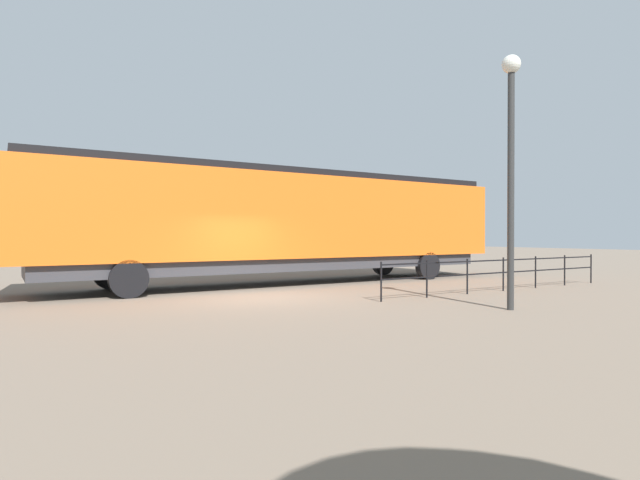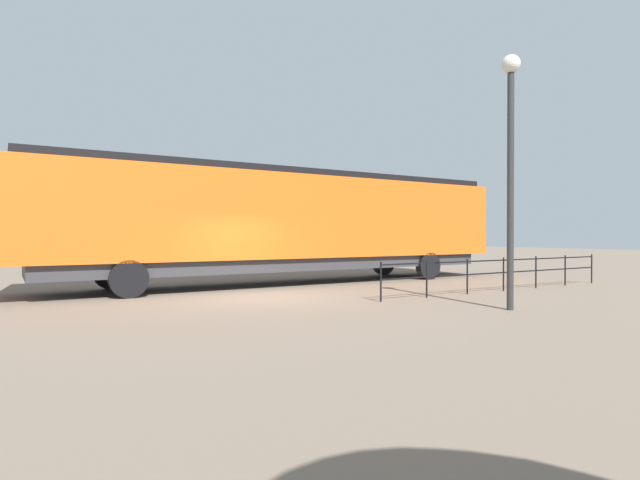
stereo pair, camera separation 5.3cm
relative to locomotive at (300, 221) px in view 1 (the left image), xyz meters
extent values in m
plane|color=#756656|center=(3.34, -3.23, -2.34)|extent=(120.00, 120.00, 0.00)
cube|color=orange|center=(0.00, -0.63, 0.13)|extent=(3.18, 18.27, 2.93)
cube|color=black|center=(0.00, 7.05, -0.31)|extent=(3.05, 2.92, 2.05)
cube|color=black|center=(0.00, -0.63, 1.71)|extent=(2.86, 17.54, 0.24)
cube|color=#38383D|center=(0.00, -0.63, -1.56)|extent=(2.86, 16.81, 0.45)
cylinder|color=black|center=(-1.44, 5.22, -1.79)|extent=(0.30, 1.10, 1.10)
cylinder|color=black|center=(1.44, 5.22, -1.79)|extent=(0.30, 1.10, 1.10)
cylinder|color=black|center=(-1.44, -6.48, -1.79)|extent=(0.30, 1.10, 1.10)
cylinder|color=black|center=(1.44, -6.48, -1.79)|extent=(0.30, 1.10, 1.10)
cylinder|color=#2D2D2D|center=(8.75, 0.84, 0.55)|extent=(0.16, 0.16, 5.78)
sphere|color=silver|center=(8.75, 0.84, 3.58)|extent=(0.45, 0.45, 0.45)
cube|color=black|center=(5.92, 4.21, -1.34)|extent=(0.04, 10.12, 0.04)
cube|color=black|center=(5.92, 4.21, -1.74)|extent=(0.04, 10.12, 0.04)
cylinder|color=black|center=(5.92, -0.86, -1.79)|extent=(0.05, 0.05, 1.08)
cylinder|color=black|center=(5.92, 0.83, -1.79)|extent=(0.05, 0.05, 1.08)
cylinder|color=black|center=(5.92, 2.52, -1.79)|extent=(0.05, 0.05, 1.08)
cylinder|color=black|center=(5.92, 4.21, -1.79)|extent=(0.05, 0.05, 1.08)
cylinder|color=black|center=(5.92, 5.89, -1.79)|extent=(0.05, 0.05, 1.08)
cylinder|color=black|center=(5.92, 7.58, -1.79)|extent=(0.05, 0.05, 1.08)
cylinder|color=black|center=(5.92, 9.27, -1.79)|extent=(0.05, 0.05, 1.08)
camera|label=1|loc=(16.66, -9.59, -0.54)|focal=28.58mm
camera|label=2|loc=(16.69, -9.54, -0.54)|focal=28.58mm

